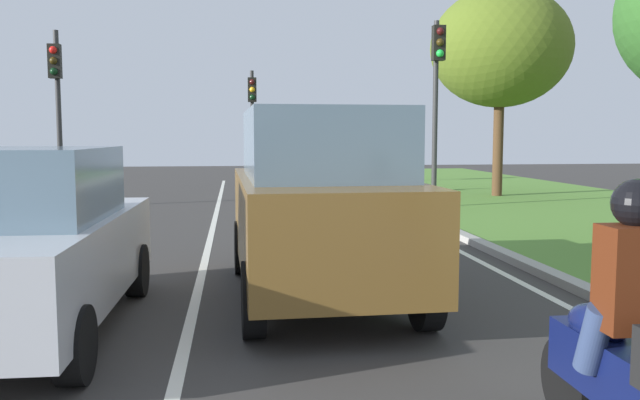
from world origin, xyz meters
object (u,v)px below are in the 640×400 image
at_px(car_sedan_left_lane, 26,243).
at_px(traffic_light_overhead_left, 57,91).
at_px(motorcycle, 633,385).
at_px(traffic_light_far_median, 252,109).
at_px(car_suv_ahead, 319,203).
at_px(rider_person, 634,275).
at_px(tree_roadside_far, 501,48).
at_px(traffic_light_near_right, 437,81).

relative_size(car_sedan_left_lane, traffic_light_overhead_left, 0.90).
distance_m(car_sedan_left_lane, motorcycle, 5.48).
relative_size(traffic_light_overhead_left, traffic_light_far_median, 1.09).
bearing_deg(car_sedan_left_lane, car_suv_ahead, 20.79).
height_order(car_suv_ahead, traffic_light_far_median, traffic_light_far_median).
bearing_deg(motorcycle, rider_person, 88.66).
bearing_deg(car_suv_ahead, motorcycle, -75.98).
xyz_separation_m(traffic_light_far_median, tree_roadside_far, (7.64, -5.00, 1.74)).
bearing_deg(rider_person, traffic_light_overhead_left, 115.91).
distance_m(traffic_light_near_right, traffic_light_far_median, 9.33).
xyz_separation_m(car_suv_ahead, motorcycle, (1.23, -4.48, -0.60)).
xyz_separation_m(car_suv_ahead, traffic_light_overhead_left, (-5.74, 10.80, 2.00)).
bearing_deg(traffic_light_overhead_left, tree_roadside_far, 6.17).
distance_m(car_sedan_left_lane, traffic_light_overhead_left, 12.40).
bearing_deg(traffic_light_overhead_left, car_sedan_left_lane, -77.31).
xyz_separation_m(rider_person, tree_roadside_far, (6.08, 16.64, 3.52)).
bearing_deg(traffic_light_near_right, rider_person, -102.78).
bearing_deg(traffic_light_overhead_left, motorcycle, -65.49).
bearing_deg(traffic_light_far_median, motorcycle, -85.89).
relative_size(car_suv_ahead, motorcycle, 2.39).
bearing_deg(traffic_light_near_right, car_sedan_left_lane, -125.77).
height_order(car_suv_ahead, motorcycle, car_suv_ahead).
height_order(car_suv_ahead, car_sedan_left_lane, car_suv_ahead).
bearing_deg(car_suv_ahead, traffic_light_far_median, 89.78).
distance_m(car_suv_ahead, motorcycle, 4.68).
distance_m(car_sedan_left_lane, tree_roadside_far, 17.29).
xyz_separation_m(traffic_light_near_right, traffic_light_overhead_left, (-10.04, 1.67, -0.24)).
height_order(car_suv_ahead, rider_person, car_suv_ahead).
bearing_deg(traffic_light_far_median, traffic_light_overhead_left, -130.14).
distance_m(motorcycle, traffic_light_far_median, 21.88).
distance_m(motorcycle, rider_person, 0.62).
xyz_separation_m(car_sedan_left_lane, traffic_light_far_median, (2.73, 18.30, 2.05)).
relative_size(motorcycle, traffic_light_far_median, 0.43).
bearing_deg(tree_roadside_far, car_suv_ahead, -120.91).
bearing_deg(rider_person, car_suv_ahead, 106.84).
bearing_deg(motorcycle, car_sedan_left_lane, 143.01).
height_order(car_suv_ahead, tree_roadside_far, tree_roadside_far).
height_order(rider_person, traffic_light_near_right, traffic_light_near_right).
distance_m(car_sedan_left_lane, traffic_light_far_median, 18.62).
xyz_separation_m(car_suv_ahead, traffic_light_far_median, (-0.33, 17.21, 1.80)).
relative_size(car_sedan_left_lane, motorcycle, 2.28).
relative_size(car_sedan_left_lane, traffic_light_far_median, 0.98).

